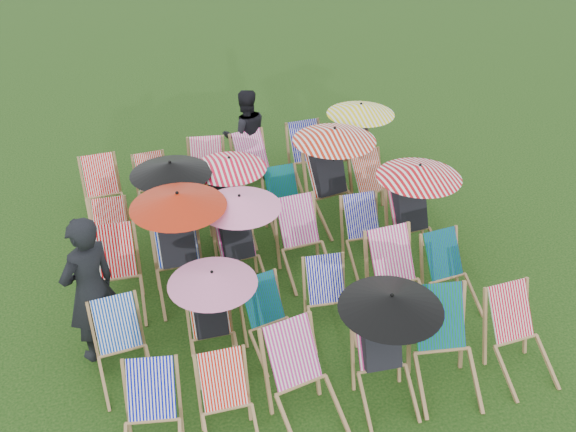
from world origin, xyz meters
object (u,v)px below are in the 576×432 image
object	(u,v)px
deckchair_5	(522,338)
deckchair_29	(358,142)
deckchair_0	(151,421)
person_left	(90,290)
person_rear	(246,135)

from	to	relation	value
deckchair_5	deckchair_29	bearing A→B (deg)	87.75
deckchair_0	person_left	distance (m)	1.69
person_left	person_rear	xyz separation A→B (m)	(2.61, 3.58, -0.12)
deckchair_29	person_left	distance (m)	5.30
person_left	deckchair_5	bearing A→B (deg)	124.89
deckchair_5	person_rear	bearing A→B (deg)	106.26
deckchair_29	deckchair_0	bearing A→B (deg)	-125.80
person_rear	deckchair_5	bearing A→B (deg)	108.05
deckchair_0	deckchair_5	bearing A→B (deg)	9.84
deckchair_0	person_left	xyz separation A→B (m)	(-0.42, 1.57, 0.47)
deckchair_5	person_rear	world-z (taller)	person_rear
deckchair_5	person_left	xyz separation A→B (m)	(-4.41, 1.65, 0.45)
deckchair_29	person_rear	bearing A→B (deg)	166.44
deckchair_5	deckchair_29	xyz separation A→B (m)	(-0.03, 4.63, 0.23)
deckchair_0	person_rear	bearing A→B (deg)	77.88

